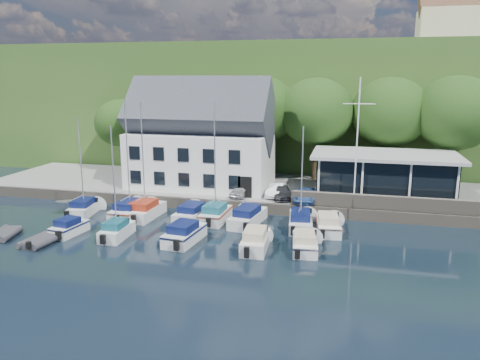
{
  "coord_description": "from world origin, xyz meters",
  "views": [
    {
      "loc": [
        7.96,
        -28.61,
        12.16
      ],
      "look_at": [
        -1.13,
        9.0,
        3.46
      ],
      "focal_mm": 35.0,
      "sensor_mm": 36.0,
      "label": 1
    }
  ],
  "objects_px": {
    "car_white": "(277,190)",
    "boat_r1_0": "(81,167)",
    "club_pavilion": "(384,175)",
    "boat_r2_4": "(305,241)",
    "car_silver": "(241,190)",
    "boat_r2_3": "(256,238)",
    "boat_r1_6": "(302,174)",
    "boat_r2_2": "(184,232)",
    "car_dgrey": "(282,192)",
    "flagpole": "(357,143)",
    "boat_r2_1": "(114,182)",
    "boat_r1_1": "(128,165)",
    "dinghy_0": "(5,233)",
    "boat_r1_4": "(215,166)",
    "boat_r1_5": "(248,215)",
    "car_blue": "(305,195)",
    "dinghy_1": "(40,240)",
    "harbor_building": "(201,143)",
    "boat_r1_7": "(328,222)",
    "boat_r1_3": "(193,211)",
    "boat_r2_0": "(69,226)"
  },
  "relations": [
    {
      "from": "car_white",
      "to": "boat_r1_3",
      "type": "bearing_deg",
      "value": -131.58
    },
    {
      "from": "flagpole",
      "to": "boat_r1_4",
      "type": "xyz_separation_m",
      "value": [
        -11.38,
        -4.27,
        -1.76
      ]
    },
    {
      "from": "car_silver",
      "to": "boat_r1_7",
      "type": "relative_size",
      "value": 0.54
    },
    {
      "from": "boat_r1_5",
      "to": "boat_r2_4",
      "type": "relative_size",
      "value": 1.24
    },
    {
      "from": "flagpole",
      "to": "boat_r2_1",
      "type": "distance_m",
      "value": 20.3
    },
    {
      "from": "boat_r1_3",
      "to": "car_white",
      "type": "bearing_deg",
      "value": 48.17
    },
    {
      "from": "boat_r1_1",
      "to": "boat_r1_5",
      "type": "xyz_separation_m",
      "value": [
        10.5,
        0.39,
        -3.81
      ]
    },
    {
      "from": "boat_r1_6",
      "to": "boat_r2_2",
      "type": "bearing_deg",
      "value": -152.64
    },
    {
      "from": "car_silver",
      "to": "boat_r2_3",
      "type": "distance_m",
      "value": 11.14
    },
    {
      "from": "boat_r1_1",
      "to": "boat_r1_5",
      "type": "height_order",
      "value": "boat_r1_1"
    },
    {
      "from": "boat_r2_2",
      "to": "car_silver",
      "type": "bearing_deg",
      "value": 86.17
    },
    {
      "from": "car_dgrey",
      "to": "boat_r2_4",
      "type": "distance_m",
      "value": 10.69
    },
    {
      "from": "car_dgrey",
      "to": "boat_r1_4",
      "type": "distance_m",
      "value": 7.82
    },
    {
      "from": "boat_r1_3",
      "to": "boat_r2_4",
      "type": "distance_m",
      "value": 11.35
    },
    {
      "from": "car_dgrey",
      "to": "dinghy_1",
      "type": "distance_m",
      "value": 20.88
    },
    {
      "from": "boat_r1_1",
      "to": "boat_r2_4",
      "type": "xyz_separation_m",
      "value": [
        15.75,
        -4.54,
        -3.91
      ]
    },
    {
      "from": "harbor_building",
      "to": "boat_r2_1",
      "type": "height_order",
      "value": "harbor_building"
    },
    {
      "from": "boat_r2_3",
      "to": "dinghy_0",
      "type": "relative_size",
      "value": 1.98
    },
    {
      "from": "boat_r1_0",
      "to": "boat_r1_7",
      "type": "xyz_separation_m",
      "value": [
        21.49,
        0.32,
        -3.58
      ]
    },
    {
      "from": "dinghy_1",
      "to": "flagpole",
      "type": "bearing_deg",
      "value": 35.02
    },
    {
      "from": "car_white",
      "to": "boat_r2_3",
      "type": "distance_m",
      "value": 11.41
    },
    {
      "from": "boat_r1_0",
      "to": "boat_r2_4",
      "type": "xyz_separation_m",
      "value": [
        20.11,
        -4.28,
        -3.63
      ]
    },
    {
      "from": "dinghy_1",
      "to": "car_silver",
      "type": "bearing_deg",
      "value": 53.64
    },
    {
      "from": "flagpole",
      "to": "boat_r1_0",
      "type": "relative_size",
      "value": 1.28
    },
    {
      "from": "boat_r1_3",
      "to": "boat_r2_1",
      "type": "xyz_separation_m",
      "value": [
        -4.08,
        -5.82,
        3.7
      ]
    },
    {
      "from": "car_white",
      "to": "boat_r2_3",
      "type": "height_order",
      "value": "car_white"
    },
    {
      "from": "car_dgrey",
      "to": "boat_r1_0",
      "type": "bearing_deg",
      "value": -171.43
    },
    {
      "from": "car_dgrey",
      "to": "car_blue",
      "type": "distance_m",
      "value": 2.29
    },
    {
      "from": "boat_r1_5",
      "to": "dinghy_1",
      "type": "height_order",
      "value": "boat_r1_5"
    },
    {
      "from": "car_white",
      "to": "boat_r1_0",
      "type": "bearing_deg",
      "value": -151.88
    },
    {
      "from": "car_dgrey",
      "to": "flagpole",
      "type": "relative_size",
      "value": 0.34
    },
    {
      "from": "boat_r1_6",
      "to": "dinghy_1",
      "type": "distance_m",
      "value": 20.4
    },
    {
      "from": "boat_r1_0",
      "to": "boat_r2_4",
      "type": "height_order",
      "value": "boat_r1_0"
    },
    {
      "from": "car_white",
      "to": "boat_r2_1",
      "type": "relative_size",
      "value": 0.42
    },
    {
      "from": "club_pavilion",
      "to": "boat_r1_4",
      "type": "xyz_separation_m",
      "value": [
        -14.01,
        -8.08,
        1.7
      ]
    },
    {
      "from": "dinghy_1",
      "to": "car_blue",
      "type": "bearing_deg",
      "value": 41.15
    },
    {
      "from": "car_blue",
      "to": "boat_r1_0",
      "type": "relative_size",
      "value": 0.42
    },
    {
      "from": "boat_r1_0",
      "to": "boat_r1_1",
      "type": "height_order",
      "value": "boat_r1_1"
    },
    {
      "from": "boat_r1_6",
      "to": "boat_r2_4",
      "type": "xyz_separation_m",
      "value": [
        0.85,
        -4.98,
        -3.83
      ]
    },
    {
      "from": "boat_r2_3",
      "to": "dinghy_1",
      "type": "distance_m",
      "value": 15.8
    },
    {
      "from": "car_white",
      "to": "boat_r2_0",
      "type": "height_order",
      "value": "car_white"
    },
    {
      "from": "harbor_building",
      "to": "boat_r2_1",
      "type": "distance_m",
      "value": 14.53
    },
    {
      "from": "flagpole",
      "to": "boat_r1_3",
      "type": "bearing_deg",
      "value": -162.62
    },
    {
      "from": "dinghy_1",
      "to": "boat_r1_5",
      "type": "bearing_deg",
      "value": 36.61
    },
    {
      "from": "club_pavilion",
      "to": "boat_r2_4",
      "type": "distance_m",
      "value": 14.56
    },
    {
      "from": "boat_r1_5",
      "to": "boat_r2_4",
      "type": "bearing_deg",
      "value": -34.14
    },
    {
      "from": "boat_r2_3",
      "to": "boat_r1_3",
      "type": "bearing_deg",
      "value": 136.73
    },
    {
      "from": "car_dgrey",
      "to": "dinghy_1",
      "type": "xyz_separation_m",
      "value": [
        -15.81,
        -13.58,
        -1.18
      ]
    },
    {
      "from": "boat_r2_0",
      "to": "boat_r2_3",
      "type": "distance_m",
      "value": 14.79
    },
    {
      "from": "club_pavilion",
      "to": "car_silver",
      "type": "distance_m",
      "value": 13.45
    }
  ]
}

